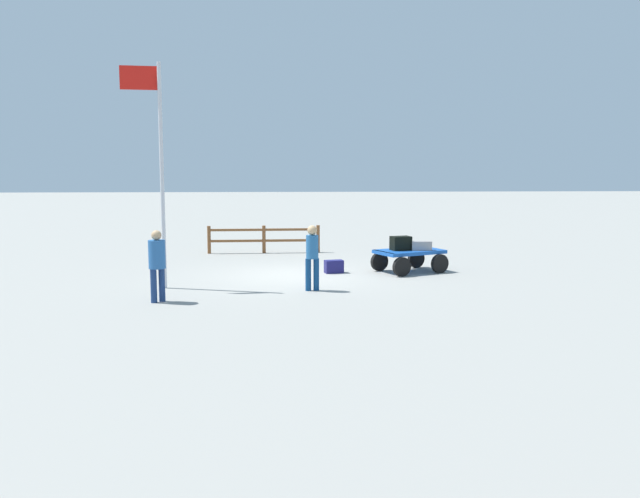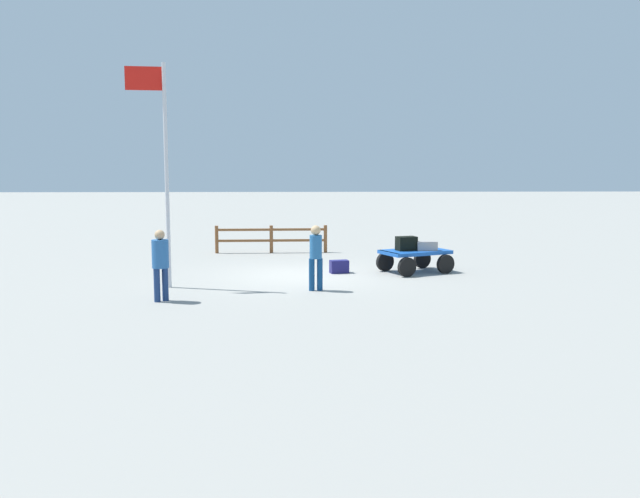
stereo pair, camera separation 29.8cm
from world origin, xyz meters
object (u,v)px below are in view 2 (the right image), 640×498
at_px(suitcase_tan, 406,243).
at_px(suitcase_olive, 339,267).
at_px(worker_lead, 316,253).
at_px(suitcase_dark, 427,246).
at_px(flagpole, 162,156).
at_px(luggage_cart, 414,256).
at_px(worker_trailing, 160,259).

height_order(suitcase_tan, suitcase_olive, suitcase_tan).
bearing_deg(worker_lead, suitcase_olive, -105.32).
distance_m(suitcase_dark, flagpole, 7.74).
distance_m(luggage_cart, flagpole, 7.57).
relative_size(suitcase_tan, flagpole, 0.11).
relative_size(luggage_cart, suitcase_tan, 3.50).
bearing_deg(worker_lead, suitcase_dark, -140.69).
bearing_deg(worker_lead, worker_trailing, 19.01).
bearing_deg(luggage_cart, flagpole, 18.22).
bearing_deg(suitcase_olive, worker_trailing, 42.53).
height_order(luggage_cart, suitcase_tan, suitcase_tan).
xyz_separation_m(suitcase_dark, worker_lead, (3.24, 2.66, 0.15)).
xyz_separation_m(luggage_cart, suitcase_olive, (2.17, 0.05, -0.28)).
distance_m(worker_trailing, flagpole, 2.92).
xyz_separation_m(suitcase_dark, suitcase_tan, (0.59, -0.05, 0.07)).
bearing_deg(flagpole, luggage_cart, -161.78).
bearing_deg(suitcase_dark, luggage_cart, -15.07).
bearing_deg(suitcase_olive, flagpole, 25.41).
bearing_deg(luggage_cart, suitcase_olive, 1.44).
bearing_deg(luggage_cart, worker_lead, 43.43).
bearing_deg(suitcase_tan, suitcase_dark, 175.24).
xyz_separation_m(suitcase_dark, worker_trailing, (6.77, 3.87, 0.19)).
relative_size(worker_lead, flagpole, 0.29).
distance_m(luggage_cart, worker_lead, 4.02).
xyz_separation_m(suitcase_dark, flagpole, (7.02, 2.11, 2.50)).
relative_size(worker_lead, worker_trailing, 0.99).
distance_m(luggage_cart, suitcase_tan, 0.45).
xyz_separation_m(luggage_cart, suitcase_dark, (-0.34, 0.09, 0.31)).
xyz_separation_m(worker_trailing, flagpole, (0.25, -1.76, 2.32)).
xyz_separation_m(worker_lead, worker_trailing, (3.52, 1.21, 0.04)).
relative_size(suitcase_dark, worker_trailing, 0.36).
bearing_deg(luggage_cart, worker_trailing, 31.66).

